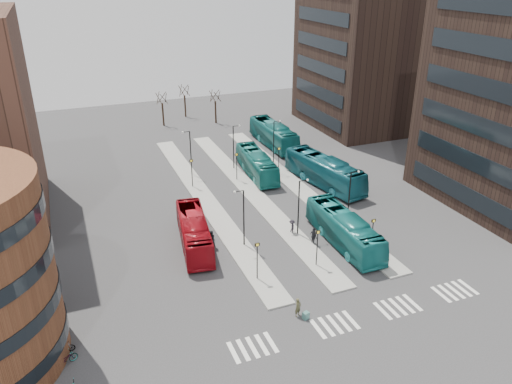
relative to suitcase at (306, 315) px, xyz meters
name	(u,v)px	position (x,y,z in m)	size (l,w,h in m)	color
ground	(374,354)	(2.82, -5.49, -0.31)	(160.00, 160.00, 0.00)	#2E2E30
island_left	(205,199)	(-1.18, 24.51, -0.23)	(2.50, 45.00, 0.15)	gray
island_mid	(251,191)	(4.82, 24.51, -0.23)	(2.50, 45.00, 0.15)	gray
island_right	(294,184)	(10.82, 24.51, -0.23)	(2.50, 45.00, 0.15)	gray
suitcase	(306,315)	(0.00, 0.00, 0.00)	(0.49, 0.39, 0.61)	navy
red_bus	(194,232)	(-5.19, 14.52, 1.24)	(2.59, 11.09, 3.09)	maroon
teal_bus_a	(344,229)	(8.95, 9.19, 1.35)	(2.77, 11.86, 3.30)	#166F6F
teal_bus_b	(257,164)	(7.56, 29.36, 1.29)	(2.68, 11.45, 3.19)	#156A66
teal_bus_c	(324,171)	(14.39, 23.13, 1.54)	(3.10, 13.26, 3.69)	#135663
teal_bus_d	(274,134)	(14.50, 39.54, 1.48)	(3.01, 12.85, 3.58)	#136363
traveller	(298,307)	(-0.43, 0.57, 0.53)	(0.61, 0.40, 1.67)	#48472B
commuter_a	(211,239)	(-3.74, 13.43, 0.63)	(0.91, 0.71, 1.87)	black
commuter_b	(314,236)	(6.07, 10.19, 0.62)	(1.09, 0.45, 1.86)	black
commuter_c	(292,227)	(4.94, 12.90, 0.52)	(1.07, 0.62, 1.66)	black
bicycle_mid	(64,347)	(-18.18, 3.17, 0.17)	(0.44, 1.57, 0.95)	gray
bicycle_far	(65,360)	(-18.18, 1.77, 0.20)	(0.67, 1.92, 1.01)	gray
crosswalk_stripes	(364,316)	(4.57, -1.49, -0.30)	(22.35, 2.40, 0.01)	silver
tower_far	(374,36)	(34.80, 44.51, 14.69)	(20.12, 20.00, 30.00)	black
sign_poles	(270,197)	(4.42, 17.51, 2.10)	(12.45, 22.12, 3.65)	black
lamp_posts	(262,170)	(5.46, 22.51, 3.27)	(14.04, 20.24, 6.12)	black
bare_trees	(188,107)	(5.49, 57.18, 2.42)	(10.97, 8.14, 5.90)	black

